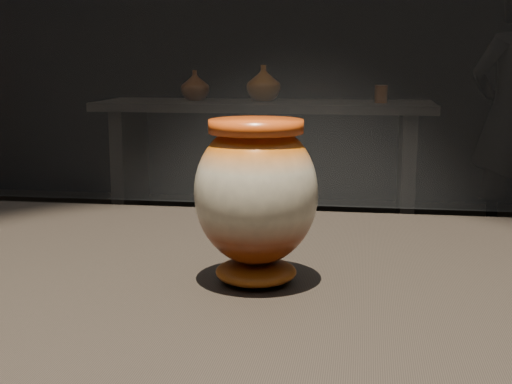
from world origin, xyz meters
TOP-DOWN VIEW (x-y plane):
  - main_vase at (0.11, -0.01)m, footprint 0.16×0.16m
  - back_shelf at (-0.36, 3.43)m, footprint 2.00×0.60m
  - back_vase_left at (-0.80, 3.47)m, footprint 0.22×0.22m
  - back_vase_mid at (-0.38, 3.49)m, footprint 0.28×0.28m
  - back_vase_right at (0.32, 3.40)m, footprint 0.07×0.07m

SIDE VIEW (x-z plane):
  - back_shelf at x=-0.36m, z-range 0.19..1.09m
  - back_vase_right at x=0.32m, z-range 0.90..1.00m
  - back_vase_left at x=-0.80m, z-range 0.90..1.08m
  - main_vase at x=0.11m, z-range 0.91..1.10m
  - back_vase_mid at x=-0.38m, z-range 0.90..1.11m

